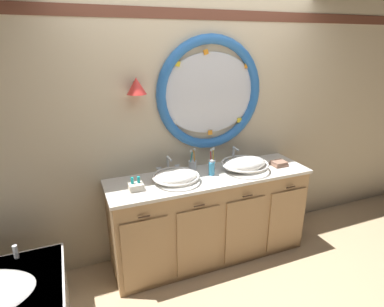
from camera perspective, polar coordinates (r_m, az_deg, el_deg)
ground_plane at (r=3.27m, az=4.72°, el=-20.35°), size 14.00×14.00×0.00m
back_wall_assembly at (r=3.14m, az=0.74°, el=5.51°), size 6.40×0.26×2.60m
vanity_counter at (r=3.22m, az=3.19°, el=-11.17°), size 1.97×0.59×0.90m
sink_basin_left at (r=2.85m, az=-2.94°, el=-4.13°), size 0.43×0.43×0.11m
sink_basin_right at (r=3.13m, az=9.52°, el=-1.85°), size 0.46×0.46×0.14m
faucet_set_left at (r=3.03m, az=-4.32°, el=-2.36°), size 0.24×0.13×0.18m
faucet_set_right at (r=3.31m, az=7.54°, el=-0.59°), size 0.21×0.12×0.18m
toothbrush_holder_left at (r=3.11m, az=0.09°, el=-2.01°), size 0.09×0.09×0.22m
toothbrush_holder_right at (r=3.14m, az=3.66°, el=-1.86°), size 0.08×0.08×0.22m
soap_dispenser at (r=2.99m, az=3.58°, el=-2.67°), size 0.06×0.06×0.16m
folded_hand_towel at (r=3.34m, az=15.43°, el=-1.75°), size 0.15×0.13×0.05m
toiletry_basket at (r=2.75m, az=-10.13°, el=-5.80°), size 0.12×0.12×0.12m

